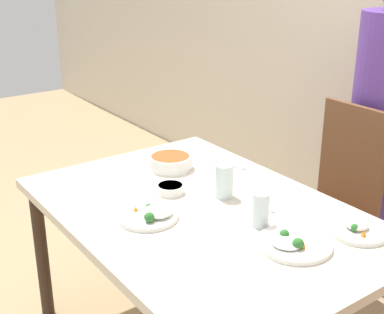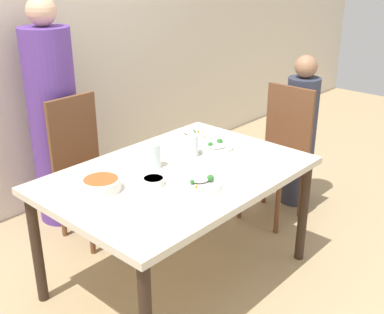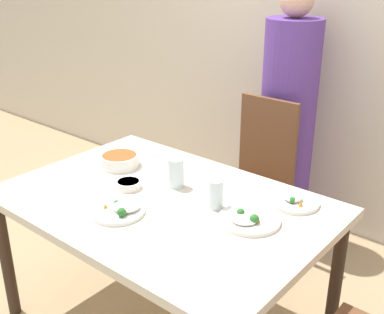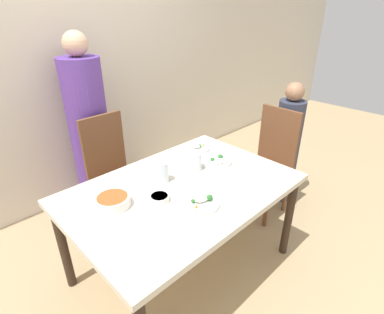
{
  "view_description": "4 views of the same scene",
  "coord_description": "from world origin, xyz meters",
  "px_view_note": "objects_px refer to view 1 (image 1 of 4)",
  "views": [
    {
      "loc": [
        1.52,
        -1.15,
        1.68
      ],
      "look_at": [
        -0.08,
        0.0,
        0.92
      ],
      "focal_mm": 50.0,
      "sensor_mm": 36.0,
      "label": 1
    },
    {
      "loc": [
        -1.79,
        -1.72,
        1.84
      ],
      "look_at": [
        0.04,
        -0.07,
        0.82
      ],
      "focal_mm": 45.0,
      "sensor_mm": 36.0,
      "label": 2
    },
    {
      "loc": [
        1.35,
        -1.42,
        1.75
      ],
      "look_at": [
        0.09,
        0.09,
        0.93
      ],
      "focal_mm": 45.0,
      "sensor_mm": 36.0,
      "label": 3
    },
    {
      "loc": [
        -1.12,
        -1.23,
        1.78
      ],
      "look_at": [
        0.04,
        -0.04,
        0.94
      ],
      "focal_mm": 28.0,
      "sensor_mm": 36.0,
      "label": 4
    }
  ],
  "objects_px": {
    "plate_rice_adult": "(150,215)",
    "glass_water_tall": "(224,181)",
    "chair_adult_spot": "(334,200)",
    "person_adult": "(381,143)",
    "bowl_curry": "(170,162)"
  },
  "relations": [
    {
      "from": "bowl_curry",
      "to": "plate_rice_adult",
      "type": "distance_m",
      "value": 0.51
    },
    {
      "from": "glass_water_tall",
      "to": "chair_adult_spot",
      "type": "bearing_deg",
      "value": 88.92
    },
    {
      "from": "chair_adult_spot",
      "to": "glass_water_tall",
      "type": "height_order",
      "value": "chair_adult_spot"
    },
    {
      "from": "chair_adult_spot",
      "to": "plate_rice_adult",
      "type": "bearing_deg",
      "value": -91.31
    },
    {
      "from": "plate_rice_adult",
      "to": "glass_water_tall",
      "type": "relative_size",
      "value": 1.64
    },
    {
      "from": "chair_adult_spot",
      "to": "person_adult",
      "type": "xyz_separation_m",
      "value": [
        0.0,
        0.33,
        0.23
      ]
    },
    {
      "from": "chair_adult_spot",
      "to": "person_adult",
      "type": "bearing_deg",
      "value": 90.0
    },
    {
      "from": "plate_rice_adult",
      "to": "chair_adult_spot",
      "type": "bearing_deg",
      "value": 88.69
    },
    {
      "from": "chair_adult_spot",
      "to": "bowl_curry",
      "type": "height_order",
      "value": "chair_adult_spot"
    },
    {
      "from": "chair_adult_spot",
      "to": "person_adult",
      "type": "distance_m",
      "value": 0.41
    },
    {
      "from": "glass_water_tall",
      "to": "plate_rice_adult",
      "type": "bearing_deg",
      "value": -91.78
    },
    {
      "from": "plate_rice_adult",
      "to": "glass_water_tall",
      "type": "bearing_deg",
      "value": 88.22
    },
    {
      "from": "chair_adult_spot",
      "to": "glass_water_tall",
      "type": "distance_m",
      "value": 0.77
    },
    {
      "from": "person_adult",
      "to": "bowl_curry",
      "type": "relative_size",
      "value": 7.89
    },
    {
      "from": "bowl_curry",
      "to": "glass_water_tall",
      "type": "height_order",
      "value": "glass_water_tall"
    }
  ]
}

